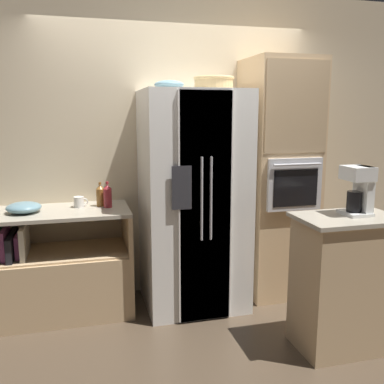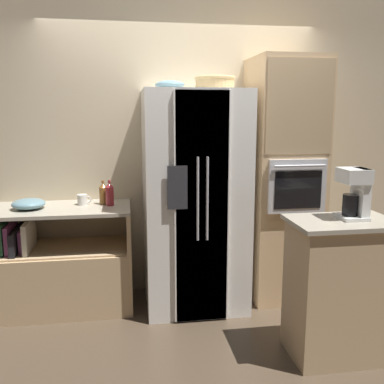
% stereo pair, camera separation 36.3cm
% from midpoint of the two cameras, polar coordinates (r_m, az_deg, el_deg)
% --- Properties ---
extents(ground_plane, '(20.00, 20.00, 0.00)m').
position_cam_midpoint_polar(ground_plane, '(3.98, 2.13, -14.89)').
color(ground_plane, '#4C3D2D').
extents(wall_back, '(12.00, 0.06, 2.80)m').
position_cam_midpoint_polar(wall_back, '(4.07, 0.99, 6.22)').
color(wall_back, beige).
rests_on(wall_back, ground_plane).
extents(counter_left, '(1.17, 0.62, 0.91)m').
position_cam_midpoint_polar(counter_left, '(3.93, -14.37, -10.20)').
color(counter_left, tan).
rests_on(counter_left, ground_plane).
extents(refrigerator, '(0.87, 0.80, 1.90)m').
position_cam_midpoint_polar(refrigerator, '(3.74, 3.08, -1.19)').
color(refrigerator, white).
rests_on(refrigerator, ground_plane).
extents(wall_oven, '(0.61, 0.69, 2.18)m').
position_cam_midpoint_polar(wall_oven, '(4.03, 14.62, 1.47)').
color(wall_oven, tan).
rests_on(wall_oven, ground_plane).
extents(island_counter, '(0.71, 0.47, 0.99)m').
position_cam_midpoint_polar(island_counter, '(3.28, 22.07, -11.92)').
color(island_counter, tan).
rests_on(island_counter, ground_plane).
extents(wicker_basket, '(0.34, 0.34, 0.11)m').
position_cam_midpoint_polar(wicker_basket, '(3.65, 5.98, 14.34)').
color(wicker_basket, tan).
rests_on(wicker_basket, refrigerator).
extents(fruit_bowl, '(0.25, 0.25, 0.07)m').
position_cam_midpoint_polar(fruit_bowl, '(3.63, -0.03, 14.10)').
color(fruit_bowl, '#668C99').
rests_on(fruit_bowl, refrigerator).
extents(bottle_tall, '(0.07, 0.07, 0.22)m').
position_cam_midpoint_polar(bottle_tall, '(3.74, -8.23, -0.30)').
color(bottle_tall, maroon).
rests_on(bottle_tall, counter_left).
extents(bottle_short, '(0.07, 0.07, 0.21)m').
position_cam_midpoint_polar(bottle_short, '(3.80, -9.11, -0.23)').
color(bottle_short, brown).
rests_on(bottle_short, counter_left).
extents(mug, '(0.12, 0.09, 0.09)m').
position_cam_midpoint_polar(mug, '(3.82, -11.77, -1.03)').
color(mug, silver).
rests_on(mug, counter_left).
extents(mixing_bowl, '(0.27, 0.27, 0.09)m').
position_cam_midpoint_polar(mixing_bowl, '(3.77, -18.44, -1.54)').
color(mixing_bowl, '#668C99').
rests_on(mixing_bowl, counter_left).
extents(coffee_maker, '(0.17, 0.20, 0.35)m').
position_cam_midpoint_polar(coffee_maker, '(3.16, 24.12, 0.07)').
color(coffee_maker, white).
rests_on(coffee_maker, island_counter).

